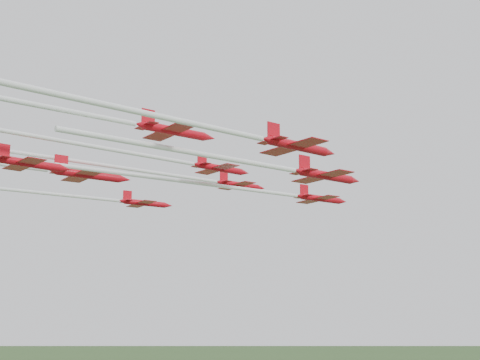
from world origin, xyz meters
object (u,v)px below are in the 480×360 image
Objects in this scene: jet_row2_right at (278,167)px; jet_row4_right at (98,117)px; jet_lead at (263,191)px; jet_row2_left at (166,174)px; jet_row3_mid at (157,157)px; jet_row3_left at (50,194)px; jet_row3_right at (180,121)px; jet_row4_left at (3,164)px.

jet_row2_right is 1.01× the size of jet_row4_right.
jet_lead is 15.59m from jet_row2_left.
jet_row3_mid is (8.28, -11.55, -0.76)m from jet_row2_left.
jet_row3_right is at bearing -1.15° from jet_row3_left.
jet_row2_right is at bearing 9.03° from jet_row2_left.
jet_row3_left is at bearing -154.71° from jet_row2_right.
jet_row3_mid is at bearing -35.34° from jet_row2_left.
jet_lead is at bearing 54.72° from jet_row3_left.
jet_row3_right is (43.10, -19.22, -0.05)m from jet_row3_left.
jet_row3_left is 1.29× the size of jet_row4_right.
jet_row2_left reaches higher than jet_row3_mid.
jet_row3_left is (-40.28, -4.67, 0.04)m from jet_row2_right.
jet_row3_left is at bearing 173.09° from jet_row3_right.
jet_row2_right is at bearing 54.85° from jet_row4_left.
jet_row3_right is 33.46m from jet_row4_left.
jet_row2_left is at bearing 50.08° from jet_row3_left.
jet_row2_right is 24.05m from jet_row3_right.
jet_row3_mid reaches higher than jet_row4_left.
jet_row2_left reaches higher than jet_lead.
jet_row2_left is 23.73m from jet_row2_right.
jet_row3_mid reaches higher than jet_row3_left.
jet_row2_right is at bearing 43.28° from jet_row3_mid.
jet_row3_left is at bearing -126.20° from jet_lead.
jet_row2_right reaches higher than jet_row3_left.
jet_row2_left is 0.94× the size of jet_row3_left.
jet_row3_mid is 20.49m from jet_row4_left.
jet_lead is 0.93× the size of jet_row4_left.
jet_row3_mid is 1.04× the size of jet_row4_right.
jet_lead is 38.36m from jet_row4_right.
jet_row2_left is (-12.17, -9.39, 2.60)m from jet_lead.
jet_row2_right is 40.55m from jet_row3_left.
jet_row3_mid is (-3.89, -20.94, 1.84)m from jet_lead.
jet_lead is 21.38m from jet_row3_mid.
jet_lead is 34.41m from jet_row3_left.
jet_lead is 39.86m from jet_row3_right.
jet_row3_mid is at bearing 16.61° from jet_row3_left.
jet_row4_left is (9.80, -16.06, 0.50)m from jet_row3_left.
jet_row4_right is at bearing 10.39° from jet_row4_left.
jet_row3_left is (-29.23, -18.16, -0.07)m from jet_lead.
jet_row3_right is at bearing -28.01° from jet_row2_left.
jet_lead is 1.08× the size of jet_row2_right.
jet_row3_left is (-17.06, -8.77, -2.67)m from jet_row2_left.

